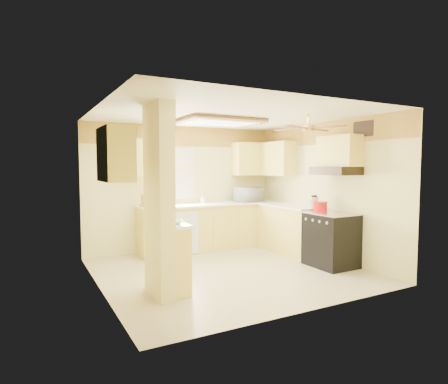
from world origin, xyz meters
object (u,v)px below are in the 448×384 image
stove (331,239)px  microwave (249,194)px  kettle (314,202)px  bowl (175,222)px  dutch_oven (320,206)px

stove → microwave: (-0.31, 2.13, 0.63)m
microwave → kettle: bearing=98.2°
microwave → bowl: (-2.51, -2.20, -0.13)m
bowl → dutch_oven: 2.79m
stove → microwave: 2.25m
microwave → dutch_oven: size_ratio=2.15×
kettle → dutch_oven: bearing=-105.7°
stove → bowl: bearing=-178.7°
kettle → stove: bearing=-92.7°
bowl → microwave: bearing=41.2°
stove → dutch_oven: (-0.04, 0.23, 0.54)m
bowl → dutch_oven: bearing=6.1°
stove → microwave: size_ratio=1.65×
microwave → kettle: (0.33, -1.68, -0.04)m
stove → bowl: (-2.82, -0.06, 0.50)m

